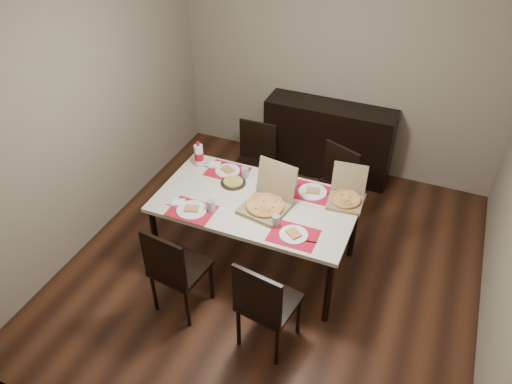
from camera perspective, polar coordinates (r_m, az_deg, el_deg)
ground at (r=4.97m, az=2.00°, el=-8.49°), size 3.80×4.00×0.02m
room_walls at (r=4.29m, az=4.63°, el=12.11°), size 3.84×4.02×2.62m
sideboard at (r=6.04m, az=8.23°, el=5.92°), size 1.50×0.40×0.90m
dining_table at (r=4.56m, az=0.00°, el=-1.67°), size 1.80×1.00×0.75m
chair_near_left at (r=4.27m, az=-9.26°, el=-8.59°), size 0.47×0.47×0.93m
chair_near_right at (r=3.97m, az=1.00°, el=-12.58°), size 0.48×0.48×0.93m
chair_far_left at (r=5.48m, az=-0.25°, el=3.58°), size 0.42×0.42×0.93m
chair_far_right at (r=5.15m, az=8.68°, el=0.63°), size 0.55×0.55×0.93m
setting_near_left at (r=4.43m, az=-7.00°, el=-1.86°), size 0.46×0.30×0.11m
setting_near_right at (r=4.17m, az=3.75°, el=-4.46°), size 0.43×0.30×0.11m
setting_far_left at (r=4.87m, az=-2.93°, el=2.46°), size 0.49×0.30×0.11m
setting_far_right at (r=4.64m, az=5.94°, el=0.26°), size 0.49×0.30×0.11m
napkin_loose at (r=4.47m, az=0.27°, el=-1.33°), size 0.15×0.15×0.02m
pizza_box_center at (r=4.40m, az=1.28°, el=-1.22°), size 0.45×0.48×0.38m
pizza_box_right at (r=4.55m, az=10.25°, el=-0.49°), size 0.34×0.37×0.31m
faina_plate at (r=4.73m, az=-2.61°, el=1.12°), size 0.24×0.24×0.03m
dip_bowl at (r=4.65m, az=1.69°, el=0.46°), size 0.14×0.14×0.03m
soda_bottle at (r=4.95m, az=-6.54°, el=4.18°), size 0.09×0.09×0.27m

